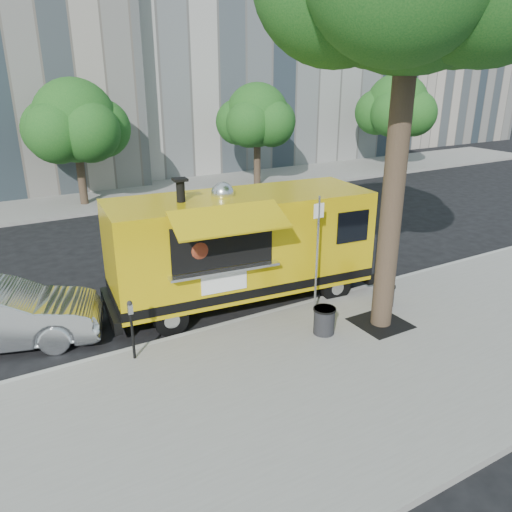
% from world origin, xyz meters
% --- Properties ---
extents(ground, '(120.00, 120.00, 0.00)m').
position_xyz_m(ground, '(0.00, 0.00, 0.00)').
color(ground, black).
rests_on(ground, ground).
extents(sidewalk, '(60.00, 6.00, 0.15)m').
position_xyz_m(sidewalk, '(0.00, -4.00, 0.07)').
color(sidewalk, gray).
rests_on(sidewalk, ground).
extents(curb, '(60.00, 0.14, 0.16)m').
position_xyz_m(curb, '(0.00, -0.93, 0.07)').
color(curb, '#999993').
rests_on(curb, ground).
extents(far_sidewalk, '(60.00, 5.00, 0.15)m').
position_xyz_m(far_sidewalk, '(0.00, 13.50, 0.07)').
color(far_sidewalk, gray).
rests_on(far_sidewalk, ground).
extents(building_mid, '(20.00, 14.00, 20.00)m').
position_xyz_m(building_mid, '(12.00, 23.00, 10.00)').
color(building_mid, '#A9A49E').
rests_on(building_mid, ground).
extents(building_right, '(16.00, 12.00, 16.00)m').
position_xyz_m(building_right, '(30.00, 24.00, 8.00)').
color(building_right, '#B2A394').
rests_on(building_right, ground).
extents(tree_well, '(1.20, 1.20, 0.02)m').
position_xyz_m(tree_well, '(2.60, -2.80, 0.15)').
color(tree_well, black).
rests_on(tree_well, sidewalk).
extents(far_tree_b, '(3.60, 3.60, 5.50)m').
position_xyz_m(far_tree_b, '(-1.00, 12.70, 3.83)').
color(far_tree_b, '#33261C').
rests_on(far_tree_b, far_sidewalk).
extents(far_tree_c, '(3.24, 3.24, 5.21)m').
position_xyz_m(far_tree_c, '(8.00, 12.40, 3.72)').
color(far_tree_c, '#33261C').
rests_on(far_tree_c, far_sidewalk).
extents(far_tree_d, '(3.78, 3.78, 5.64)m').
position_xyz_m(far_tree_d, '(18.00, 12.60, 3.89)').
color(far_tree_d, '#33261C').
rests_on(far_tree_d, far_sidewalk).
extents(sign_post, '(0.28, 0.06, 3.00)m').
position_xyz_m(sign_post, '(1.55, -1.55, 1.85)').
color(sign_post, silver).
rests_on(sign_post, sidewalk).
extents(parking_meter, '(0.11, 0.11, 1.33)m').
position_xyz_m(parking_meter, '(-3.00, -1.35, 0.98)').
color(parking_meter, black).
rests_on(parking_meter, sidewalk).
extents(food_truck, '(7.21, 3.60, 3.47)m').
position_xyz_m(food_truck, '(0.40, 0.17, 1.63)').
color(food_truck, gold).
rests_on(food_truck, ground).
extents(trash_bin_left, '(0.47, 0.47, 0.56)m').
position_xyz_m(trash_bin_left, '(3.39, -2.12, 0.45)').
color(trash_bin_left, black).
rests_on(trash_bin_left, sidewalk).
extents(trash_bin_right, '(0.53, 0.53, 0.63)m').
position_xyz_m(trash_bin_right, '(1.12, -2.49, 0.49)').
color(trash_bin_right, black).
rests_on(trash_bin_right, sidewalk).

